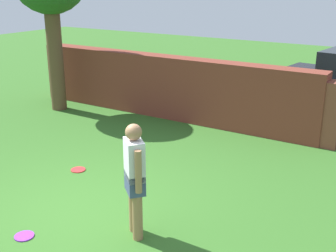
# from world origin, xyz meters

# --- Properties ---
(ground_plane) EXTENTS (40.00, 40.00, 0.00)m
(ground_plane) POSITION_xyz_m (0.00, 0.00, 0.00)
(ground_plane) COLOR #336623
(brick_wall) EXTENTS (7.90, 0.50, 1.56)m
(brick_wall) POSITION_xyz_m (-1.50, 4.91, 0.78)
(brick_wall) COLOR brown
(brick_wall) RESTS_ON ground
(person) EXTENTS (0.43, 0.40, 1.62)m
(person) POSITION_xyz_m (1.12, -0.02, 0.90)
(person) COLOR #9E704C
(person) RESTS_ON ground
(frisbee_purple) EXTENTS (0.27, 0.27, 0.02)m
(frisbee_purple) POSITION_xyz_m (-0.15, -0.89, 0.01)
(frisbee_purple) COLOR purple
(frisbee_purple) RESTS_ON ground
(frisbee_red) EXTENTS (0.27, 0.27, 0.02)m
(frisbee_red) POSITION_xyz_m (-1.07, 1.16, 0.01)
(frisbee_red) COLOR red
(frisbee_red) RESTS_ON ground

